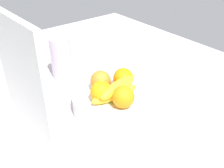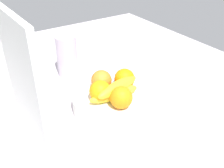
% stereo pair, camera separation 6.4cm
% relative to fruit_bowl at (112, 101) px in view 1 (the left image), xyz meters
% --- Properties ---
extents(ground_plane, '(1.80, 1.40, 0.03)m').
position_rel_fruit_bowl_xyz_m(ground_plane, '(-0.03, -0.02, -0.04)').
color(ground_plane, '#B4ABB5').
extents(fruit_bowl, '(0.27, 0.27, 0.06)m').
position_rel_fruit_bowl_xyz_m(fruit_bowl, '(0.00, 0.00, 0.00)').
color(fruit_bowl, white).
rests_on(fruit_bowl, ground_plane).
extents(orange_front_left, '(0.07, 0.07, 0.07)m').
position_rel_fruit_bowl_xyz_m(orange_front_left, '(0.05, 0.01, 0.06)').
color(orange_front_left, orange).
rests_on(orange_front_left, fruit_bowl).
extents(orange_front_right, '(0.07, 0.07, 0.07)m').
position_rel_fruit_bowl_xyz_m(orange_front_right, '(-0.01, 0.05, 0.06)').
color(orange_front_right, orange).
rests_on(orange_front_right, fruit_bowl).
extents(orange_center, '(0.07, 0.07, 0.07)m').
position_rel_fruit_bowl_xyz_m(orange_center, '(-0.07, 0.01, 0.06)').
color(orange_center, orange).
rests_on(orange_center, fruit_bowl).
extents(orange_back_left, '(0.07, 0.07, 0.07)m').
position_rel_fruit_bowl_xyz_m(orange_back_left, '(0.01, -0.06, 0.06)').
color(orange_back_left, orange).
rests_on(orange_back_left, fruit_bowl).
extents(banana_bunch, '(0.08, 0.19, 0.06)m').
position_rel_fruit_bowl_xyz_m(banana_bunch, '(-0.03, 0.00, 0.06)').
color(banana_bunch, yellow).
rests_on(banana_bunch, fruit_bowl).
extents(cutting_board, '(0.28, 0.03, 0.36)m').
position_rel_fruit_bowl_xyz_m(cutting_board, '(0.06, 0.26, 0.15)').
color(cutting_board, silver).
rests_on(cutting_board, ground_plane).
extents(thermos_tumbler, '(0.08, 0.08, 0.17)m').
position_rel_fruit_bowl_xyz_m(thermos_tumbler, '(0.30, 0.02, 0.06)').
color(thermos_tumbler, '#BFB0C2').
rests_on(thermos_tumbler, ground_plane).
extents(jar_lid, '(0.08, 0.08, 0.01)m').
position_rel_fruit_bowl_xyz_m(jar_lid, '(0.28, -0.07, -0.02)').
color(jar_lid, white).
rests_on(jar_lid, ground_plane).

